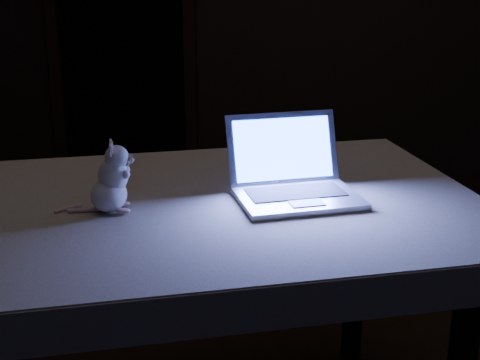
# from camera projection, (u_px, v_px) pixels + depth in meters

# --- Properties ---
(floor) EXTENTS (5.00, 5.00, 0.00)m
(floor) POSITION_uv_depth(u_px,v_px,m) (232.00, 359.00, 2.66)
(floor) COLOR black
(floor) RESTS_ON ground
(doorway) EXTENTS (1.06, 0.36, 2.13)m
(doorway) POSITION_uv_depth(u_px,v_px,m) (120.00, 16.00, 4.81)
(doorway) COLOR black
(doorway) RESTS_ON back_wall
(table) EXTENTS (1.75, 1.41, 0.81)m
(table) POSITION_uv_depth(u_px,v_px,m) (198.00, 332.00, 2.07)
(table) COLOR black
(table) RESTS_ON floor
(tablecloth) EXTENTS (1.86, 1.51, 0.10)m
(tablecloth) POSITION_uv_depth(u_px,v_px,m) (181.00, 225.00, 1.91)
(tablecloth) COLOR #BAB29E
(tablecloth) RESTS_ON table
(laptop) EXTENTS (0.42, 0.39, 0.23)m
(laptop) POSITION_uv_depth(u_px,v_px,m) (300.00, 163.00, 1.91)
(laptop) COLOR #B3B3B8
(laptop) RESTS_ON tablecloth
(plush_mouse) EXTENTS (0.19, 0.19, 0.19)m
(plush_mouse) POSITION_uv_depth(u_px,v_px,m) (108.00, 177.00, 1.84)
(plush_mouse) COLOR silver
(plush_mouse) RESTS_ON tablecloth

